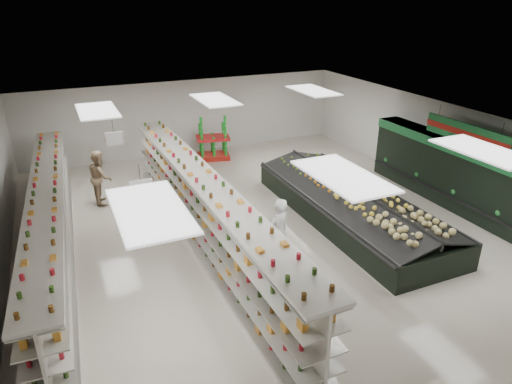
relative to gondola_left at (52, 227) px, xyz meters
name	(u,v)px	position (x,y,z in m)	size (l,w,h in m)	color
floor	(262,227)	(5.81, -0.75, -0.91)	(16.00, 16.00, 0.00)	beige
ceiling	(262,126)	(5.81, -0.75, 2.29)	(14.00, 16.00, 0.02)	white
wall_back	(186,117)	(5.81, 7.25, 0.69)	(14.00, 0.02, 3.20)	silver
wall_front	(489,366)	(5.81, -8.75, 0.69)	(14.00, 0.02, 3.20)	silver
wall_right	(443,149)	(12.81, -0.75, 0.69)	(0.02, 16.00, 3.20)	silver
produce_wall_case	(465,175)	(12.34, -2.25, 0.33)	(0.93, 8.00, 2.20)	black
aisle_sign_near	(141,188)	(2.01, -2.75, 1.84)	(0.52, 0.06, 0.75)	white
aisle_sign_far	(114,139)	(2.01, 1.25, 1.84)	(0.52, 0.06, 0.75)	white
hortifruti_banner	(466,133)	(12.05, -2.25, 1.74)	(0.12, 3.20, 0.95)	#1D6D34
gondola_left	(52,227)	(0.00, 0.00, 0.00)	(1.36, 11.47, 1.98)	silver
gondola_center	(205,216)	(3.89, -1.14, 0.07)	(1.14, 12.28, 2.13)	silver
produce_island	(350,204)	(8.60, -1.34, -0.39)	(2.83, 7.75, 1.15)	black
soda_endcap	(213,140)	(6.54, 5.87, -0.05)	(1.55, 1.21, 1.78)	#AB1B13
shopper_main	(278,232)	(5.35, -2.78, 0.03)	(0.69, 0.45, 1.89)	silver
shopper_background	(101,177)	(1.61, 3.15, 0.02)	(0.91, 0.56, 1.86)	tan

